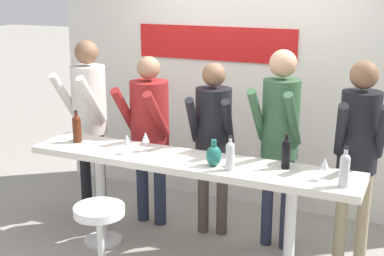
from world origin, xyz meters
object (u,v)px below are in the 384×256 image
Objects in this scene: wine_glass_0 at (325,164)px; wine_glass_2 at (146,138)px; wine_bottle_0 at (286,152)px; person_left at (149,123)px; wine_bottle_1 at (345,169)px; wine_bottle_2 at (230,155)px; tasting_table at (188,174)px; decorative_vase at (214,155)px; person_center at (280,127)px; bar_stool at (100,232)px; person_center_left at (213,130)px; wine_bottle_3 at (77,128)px; person_center_right at (359,141)px; wine_glass_1 at (127,140)px; person_far_left at (89,108)px.

wine_glass_2 is at bearing 177.66° from wine_glass_0.
person_left is at bearing 162.74° from wine_bottle_0.
wine_bottle_1 is 0.88m from wine_bottle_2.
decorative_vase is (0.26, -0.07, 0.23)m from tasting_table.
wine_bottle_2 is 0.17m from decorative_vase.
person_center is at bearing 72.83° from wine_bottle_2.
tasting_table is at bearing 50.48° from bar_stool.
person_center_left is at bearing 91.08° from tasting_table.
wine_glass_0 and wine_glass_2 have the same top height.
wine_bottle_1 is at bearing -4.96° from tasting_table.
person_center is 1.86m from wine_bottle_3.
tasting_table is 0.64m from person_center_left.
person_center_right reaches higher than wine_glass_1.
person_center_right is 6.15× the size of wine_bottle_0.
person_far_left is 1.09m from wine_glass_2.
person_center_left is 0.92× the size of person_center.
decorative_vase is at bearing -8.78° from wine_glass_2.
wine_glass_0 is 1.00× the size of wine_glass_2.
person_center_right is 1.11m from wine_bottle_2.
person_center is (0.64, -0.02, 0.11)m from person_center_left.
wine_bottle_1 is (1.31, -0.70, 0.04)m from person_center_left.
wine_glass_0 is 1.00× the size of wine_glass_1.
person_far_left is at bearing 165.97° from wine_bottle_1.
wine_glass_2 is at bearing -173.77° from person_center_right.
bar_stool is at bearing -160.57° from wine_glass_0.
wine_bottle_0 is at bearing 156.02° from wine_bottle_1.
wine_bottle_3 is at bearing -178.21° from person_center_right.
person_center_right is 1.22m from decorative_vase.
person_center_right is at bearing 22.81° from tasting_table.
wine_bottle_2 is (1.09, -0.68, 0.03)m from person_left.
wine_glass_2 is (0.25, -0.53, 0.02)m from person_left.
bar_stool is 3.07× the size of decorative_vase.
person_center is (0.63, 0.57, 0.35)m from tasting_table.
person_far_left is at bearing -175.15° from person_left.
wine_bottle_1 is 1.73m from wine_glass_2.
person_far_left is at bearing 159.02° from decorative_vase.
tasting_table is 1.71× the size of person_center_left.
bar_stool is at bearing -50.59° from person_far_left.
person_center reaches higher than wine_glass_0.
person_left reaches higher than wine_bottle_3.
wine_bottle_1 is at bearing 0.33° from wine_bottle_2.
wine_glass_0 is at bearing -1.32° from wine_bottle_3.
wine_glass_1 is (-1.84, -0.64, -0.05)m from person_center_right.
wine_glass_2 is at bearing -60.65° from person_left.
decorative_vase is (0.80, 0.02, -0.04)m from wine_glass_1.
bar_stool is at bearing -129.52° from tasting_table.
person_left is at bearing 140.14° from tasting_table.
person_far_left is 2.68m from person_center_right.
wine_bottle_1 reaches higher than wine_glass_0.
wine_bottle_3 reaches higher than bar_stool.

